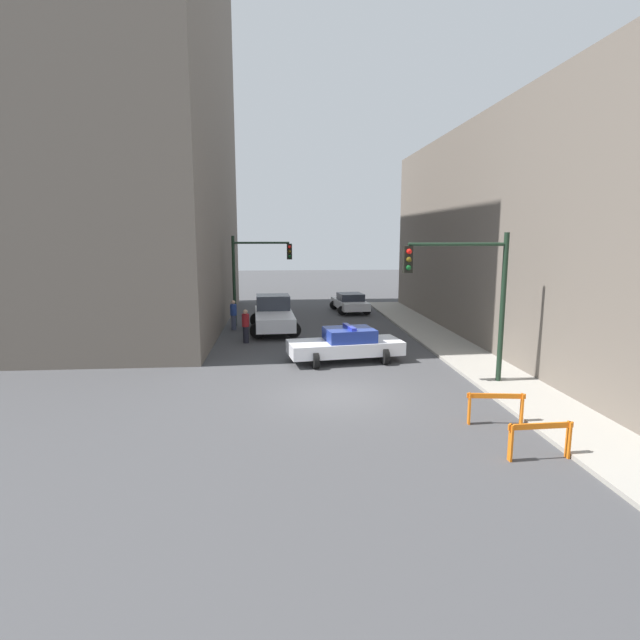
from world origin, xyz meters
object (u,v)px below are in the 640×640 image
parked_car_near (350,302)px  barrier_front (540,435)px  pedestrian_corner (234,315)px  barrier_mid (496,403)px  police_car (346,344)px  traffic_light_far (253,268)px  pedestrian_crossing (246,326)px  traffic_light_near (471,285)px  white_truck (274,315)px

parked_car_near → barrier_front: size_ratio=2.78×
pedestrian_corner → barrier_mid: pedestrian_corner is taller
police_car → barrier_front: 10.16m
traffic_light_far → pedestrian_corner: bearing=-132.2°
pedestrian_crossing → parked_car_near: bearing=34.0°
police_car → barrier_mid: police_car is taller
barrier_mid → police_car: bearing=113.4°
traffic_light_near → traffic_light_far: (-8.03, 12.41, -0.13)m
pedestrian_crossing → traffic_light_far: bearing=66.2°
pedestrian_corner → pedestrian_crossing: bearing=156.6°
traffic_light_near → barrier_front: bearing=-94.9°
pedestrian_crossing → barrier_front: size_ratio=1.04×
parked_car_near → pedestrian_corner: 9.52m
police_car → parked_car_near: (2.10, 13.54, -0.05)m
pedestrian_crossing → pedestrian_corner: bearing=82.5°
parked_car_near → pedestrian_crossing: bearing=-130.0°
pedestrian_crossing → pedestrian_corner: (-0.90, 3.56, 0.00)m
traffic_light_far → pedestrian_crossing: bearing=-92.1°
traffic_light_near → barrier_front: (-0.51, -5.96, -2.91)m
white_truck → pedestrian_corner: (-2.24, 0.52, -0.04)m
traffic_light_far → pedestrian_corner: size_ratio=3.13×
traffic_light_far → pedestrian_corner: (-1.07, -1.19, -2.54)m
barrier_mid → pedestrian_corner: bearing=119.6°
pedestrian_crossing → barrier_front: bearing=-82.2°
police_car → pedestrian_corner: size_ratio=2.96×
traffic_light_far → parked_car_near: traffic_light_far is taller
parked_car_near → barrier_mid: 20.96m
police_car → parked_car_near: size_ratio=1.10×
parked_car_near → traffic_light_far: bearing=-148.6°
white_truck → barrier_front: white_truck is taller
police_car → parked_car_near: 13.70m
parked_car_near → pedestrian_crossing: 11.55m
barrier_mid → parked_car_near: bearing=93.0°
traffic_light_near → police_car: size_ratio=1.06×
barrier_front → barrier_mid: (-0.09, 2.22, 0.00)m
police_car → barrier_mid: bearing=-165.1°
traffic_light_near → barrier_front: traffic_light_near is taller
traffic_light_far → pedestrian_corner: 3.00m
white_truck → barrier_mid: 15.74m
pedestrian_corner → traffic_light_near: bearing=-178.5°
white_truck → barrier_front: bearing=-72.0°
white_truck → barrier_front: 17.83m
traffic_light_near → parked_car_near: traffic_light_near is taller
pedestrian_corner → barrier_mid: size_ratio=1.04×
barrier_front → barrier_mid: bearing=92.3°
traffic_light_near → parked_car_near: bearing=95.6°
traffic_light_near → pedestrian_crossing: bearing=137.0°
pedestrian_crossing → police_car: bearing=-63.9°
pedestrian_corner → barrier_front: pedestrian_corner is taller
traffic_light_near → parked_car_near: size_ratio=1.17×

